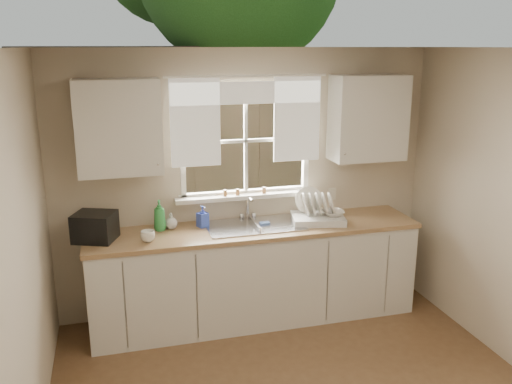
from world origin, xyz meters
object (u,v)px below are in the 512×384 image
object	(u,v)px
dish_rack	(317,214)
soap_bottle_a	(160,215)
black_appliance	(95,227)
cup	(148,236)

from	to	relation	value
dish_rack	soap_bottle_a	bearing A→B (deg)	174.40
dish_rack	black_appliance	bearing A→B (deg)	179.13
dish_rack	black_appliance	size ratio (longest dim) A/B	1.67
soap_bottle_a	cup	bearing A→B (deg)	-112.14
cup	black_appliance	world-z (taller)	black_appliance
soap_bottle_a	black_appliance	bearing A→B (deg)	-165.35
soap_bottle_a	black_appliance	distance (m)	0.57
dish_rack	black_appliance	xyz separation A→B (m)	(-2.01, 0.03, 0.05)
dish_rack	black_appliance	distance (m)	2.01
cup	dish_rack	bearing A→B (deg)	0.20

